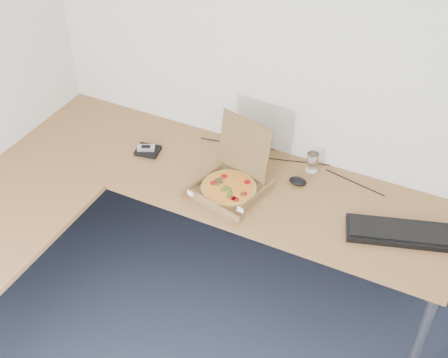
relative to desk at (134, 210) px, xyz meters
The scene contains 9 objects.
room_shell 1.39m from the desk, 49.77° to the right, with size 3.50×3.50×2.50m, color silver, non-canonical shape.
desk is the anchor object (origin of this frame).
pizza_box 0.53m from the desk, 40.56° to the left, with size 0.33×0.38×0.34m.
drinking_glass 1.00m from the desk, 43.37° to the left, with size 0.06×0.06×0.11m, color silver.
keyboard 1.34m from the desk, 17.13° to the left, with size 0.50×0.18×0.03m, color black.
mouse 0.89m from the desk, 37.84° to the left, with size 0.10×0.06×0.04m, color black.
wallet 0.46m from the desk, 112.44° to the left, with size 0.13×0.11×0.02m, color black.
phone 0.46m from the desk, 113.48° to the left, with size 0.10×0.05×0.02m, color #B2B5BA.
cable_bundle 0.91m from the desk, 51.04° to the left, with size 0.54×0.04×0.01m, color black, non-canonical shape.
Camera 1 is at (0.60, -0.84, 2.78)m, focal length 47.15 mm.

